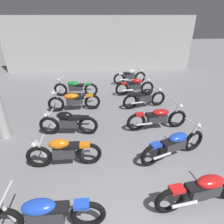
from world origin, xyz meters
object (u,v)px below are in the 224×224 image
object	(u,v)px
motorcycle_right_row_2	(158,118)
motorcycle_right_row_4	(135,86)
motorcycle_left_row_1	(64,152)
motorcycle_left_row_4	(75,87)
motorcycle_left_row_0	(45,214)
motorcycle_right_row_5	(130,76)
motorcycle_left_row_2	(68,122)
motorcycle_left_row_3	(74,101)
motorcycle_right_row_1	(175,144)
motorcycle_right_row_3	(145,98)
motorcycle_right_row_0	(205,189)

from	to	relation	value
motorcycle_right_row_2	motorcycle_right_row_4	xyz separation A→B (m)	(-0.12, 3.24, 0.01)
motorcycle_left_row_1	motorcycle_left_row_4	distance (m)	4.91
motorcycle_left_row_0	motorcycle_right_row_4	bearing A→B (deg)	65.03
motorcycle_right_row_5	motorcycle_left_row_2	bearing A→B (deg)	-121.23
motorcycle_left_row_0	motorcycle_left_row_2	xyz separation A→B (m)	(0.07, 3.24, 0.01)
motorcycle_left_row_1	motorcycle_right_row_5	distance (m)	7.17
motorcycle_right_row_5	motorcycle_left_row_0	bearing A→B (deg)	-110.63
motorcycle_left_row_3	motorcycle_right_row_1	xyz separation A→B (m)	(3.01, -3.30, 0.00)
motorcycle_right_row_2	motorcycle_right_row_3	xyz separation A→B (m)	(0.00, 1.77, 0.01)
motorcycle_left_row_0	motorcycle_left_row_4	distance (m)	6.64
motorcycle_left_row_1	motorcycle_right_row_4	world-z (taller)	same
motorcycle_right_row_5	motorcycle_left_row_1	bearing A→B (deg)	-114.65
motorcycle_left_row_4	motorcycle_left_row_3	bearing A→B (deg)	-88.17
motorcycle_right_row_1	motorcycle_left_row_3	bearing A→B (deg)	132.40
motorcycle_right_row_3	motorcycle_right_row_5	world-z (taller)	same
motorcycle_left_row_0	motorcycle_right_row_1	world-z (taller)	same
motorcycle_left_row_2	motorcycle_left_row_3	xyz separation A→B (m)	(0.06, 1.80, -0.01)
motorcycle_left_row_2	motorcycle_right_row_5	xyz separation A→B (m)	(3.03, 5.00, 0.00)
motorcycle_left_row_2	motorcycle_right_row_4	xyz separation A→B (m)	(2.96, 3.26, 0.00)
motorcycle_left_row_2	motorcycle_right_row_3	world-z (taller)	same
motorcycle_right_row_2	motorcycle_right_row_3	size ratio (longest dim) A/B	1.11
motorcycle_left_row_2	motorcycle_left_row_4	world-z (taller)	motorcycle_left_row_4
motorcycle_right_row_4	motorcycle_left_row_4	bearing A→B (deg)	177.35
motorcycle_left_row_2	motorcycle_right_row_0	distance (m)	4.32
motorcycle_left_row_1	motorcycle_right_row_2	bearing A→B (deg)	26.90
motorcycle_right_row_0	motorcycle_right_row_3	xyz separation A→B (m)	(-0.00, 4.83, 0.01)
motorcycle_left_row_3	motorcycle_right_row_4	xyz separation A→B (m)	(2.90, 1.46, 0.01)
motorcycle_left_row_1	motorcycle_right_row_2	xyz separation A→B (m)	(3.03, 1.54, -0.01)
motorcycle_left_row_1	motorcycle_right_row_3	bearing A→B (deg)	47.50
motorcycle_right_row_2	motorcycle_right_row_3	bearing A→B (deg)	89.86
motorcycle_left_row_1	motorcycle_right_row_1	size ratio (longest dim) A/B	0.95
motorcycle_right_row_2	motorcycle_right_row_5	distance (m)	4.98
motorcycle_left_row_3	motorcycle_left_row_4	size ratio (longest dim) A/B	1.00
motorcycle_left_row_2	motorcycle_right_row_4	distance (m)	4.40
motorcycle_right_row_1	motorcycle_right_row_0	bearing A→B (deg)	-89.45
motorcycle_left_row_2	motorcycle_right_row_1	xyz separation A→B (m)	(3.07, -1.50, -0.01)
motorcycle_left_row_1	motorcycle_left_row_4	xyz separation A→B (m)	(-0.04, 4.91, -0.01)
motorcycle_left_row_0	motorcycle_right_row_0	xyz separation A→B (m)	(3.15, 0.21, 0.00)
motorcycle_left_row_4	motorcycle_right_row_4	size ratio (longest dim) A/B	1.10
motorcycle_left_row_0	motorcycle_right_row_0	bearing A→B (deg)	3.83
motorcycle_left_row_0	motorcycle_right_row_2	distance (m)	4.53
motorcycle_left_row_1	motorcycle_right_row_2	world-z (taller)	motorcycle_right_row_2
motorcycle_left_row_3	motorcycle_right_row_4	distance (m)	3.25
motorcycle_left_row_0	motorcycle_right_row_3	xyz separation A→B (m)	(3.15, 5.04, 0.01)
motorcycle_left_row_0	motorcycle_left_row_1	world-z (taller)	motorcycle_left_row_0
motorcycle_right_row_4	motorcycle_left_row_0	bearing A→B (deg)	-114.97
motorcycle_left_row_3	motorcycle_right_row_2	bearing A→B (deg)	-30.55
motorcycle_left_row_4	motorcycle_left_row_0	bearing A→B (deg)	-90.66
motorcycle_left_row_4	motorcycle_right_row_0	xyz separation A→B (m)	(3.08, -6.43, 0.00)
motorcycle_right_row_4	motorcycle_left_row_1	bearing A→B (deg)	-121.40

